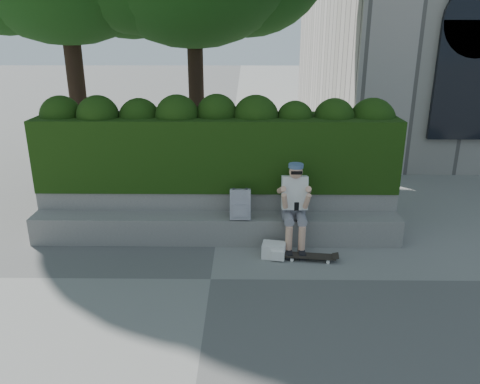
{
  "coord_description": "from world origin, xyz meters",
  "views": [
    {
      "loc": [
        0.48,
        -5.78,
        3.33
      ],
      "look_at": [
        0.4,
        1.0,
        0.95
      ],
      "focal_mm": 35.0,
      "sensor_mm": 36.0,
      "label": 1
    }
  ],
  "objects_px": {
    "backpack_plaid": "(240,204)",
    "skateboard": "(310,256)",
    "backpack_ground": "(274,250)",
    "person": "(295,203)"
  },
  "relations": [
    {
      "from": "backpack_plaid",
      "to": "backpack_ground",
      "type": "relative_size",
      "value": 1.37
    },
    {
      "from": "person",
      "to": "backpack_plaid",
      "type": "height_order",
      "value": "person"
    },
    {
      "from": "backpack_ground",
      "to": "person",
      "type": "bearing_deg",
      "value": 58.62
    },
    {
      "from": "backpack_plaid",
      "to": "backpack_ground",
      "type": "height_order",
      "value": "backpack_plaid"
    },
    {
      "from": "person",
      "to": "backpack_plaid",
      "type": "relative_size",
      "value": 2.88
    },
    {
      "from": "person",
      "to": "skateboard",
      "type": "distance_m",
      "value": 0.86
    },
    {
      "from": "skateboard",
      "to": "backpack_plaid",
      "type": "xyz_separation_m",
      "value": [
        -1.06,
        0.56,
        0.62
      ]
    },
    {
      "from": "skateboard",
      "to": "backpack_ground",
      "type": "distance_m",
      "value": 0.55
    },
    {
      "from": "skateboard",
      "to": "person",
      "type": "bearing_deg",
      "value": 120.82
    },
    {
      "from": "backpack_plaid",
      "to": "skateboard",
      "type": "bearing_deg",
      "value": -27.74
    }
  ]
}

